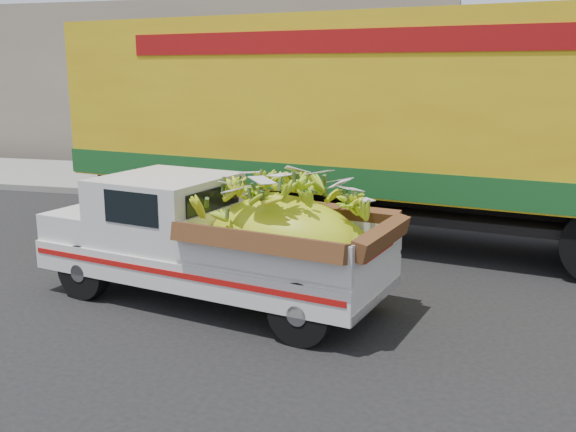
# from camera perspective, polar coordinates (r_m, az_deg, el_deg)

# --- Properties ---
(ground) EXTENTS (100.00, 100.00, 0.00)m
(ground) POSITION_cam_1_polar(r_m,az_deg,el_deg) (7.60, 4.69, -9.82)
(ground) COLOR black
(ground) RESTS_ON ground
(curb) EXTENTS (60.00, 0.25, 0.15)m
(curb) POSITION_cam_1_polar(r_m,az_deg,el_deg) (13.83, 9.66, 0.77)
(curb) COLOR gray
(curb) RESTS_ON ground
(sidewalk) EXTENTS (60.00, 4.00, 0.14)m
(sidewalk) POSITION_cam_1_polar(r_m,az_deg,el_deg) (15.88, 10.40, 2.28)
(sidewalk) COLOR gray
(sidewalk) RESTS_ON ground
(building_left) EXTENTS (18.00, 6.00, 5.00)m
(building_left) POSITION_cam_1_polar(r_m,az_deg,el_deg) (23.38, -8.35, 11.68)
(building_left) COLOR gray
(building_left) RESTS_ON ground
(pickup_truck) EXTENTS (4.76, 2.59, 1.58)m
(pickup_truck) POSITION_cam_1_polar(r_m,az_deg,el_deg) (8.02, -4.75, -2.18)
(pickup_truck) COLOR black
(pickup_truck) RESTS_ON ground
(semi_trailer) EXTENTS (12.08, 4.74, 3.80)m
(semi_trailer) POSITION_cam_1_polar(r_m,az_deg,el_deg) (11.12, 8.73, 8.56)
(semi_trailer) COLOR black
(semi_trailer) RESTS_ON ground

